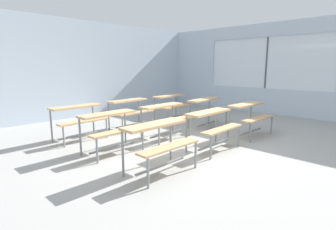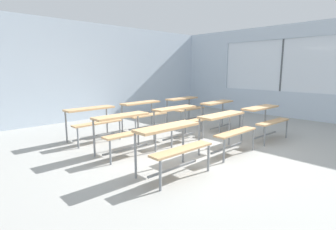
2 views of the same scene
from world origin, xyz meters
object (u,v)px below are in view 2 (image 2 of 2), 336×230
(desk_bench_r1c2, at_px, (221,109))
(desk_bench_r2c0, at_px, (93,116))
(desk_bench_r1c0, at_px, (124,125))
(desk_bench_r2c2, at_px, (185,104))
(desk_bench_r2c1, at_px, (143,109))
(desk_bench_r0c1, at_px, (226,124))
(desk_bench_r0c2, at_px, (265,115))
(desk_bench_r0c0, at_px, (172,138))
(desk_bench_r1c1, at_px, (178,116))

(desk_bench_r1c2, xyz_separation_m, desk_bench_r2c0, (-2.96, 1.31, 0.00))
(desk_bench_r1c0, height_order, desk_bench_r2c2, same)
(desk_bench_r2c1, bearing_deg, desk_bench_r2c2, -4.01)
(desk_bench_r0c1, xyz_separation_m, desk_bench_r0c2, (1.44, -0.04, 0.00))
(desk_bench_r0c0, distance_m, desk_bench_r0c1, 1.48)
(desk_bench_r0c1, xyz_separation_m, desk_bench_r1c1, (-0.03, 1.24, 0.00))
(desk_bench_r1c0, relative_size, desk_bench_r2c2, 0.98)
(desk_bench_r2c0, bearing_deg, desk_bench_r0c0, -91.16)
(desk_bench_r1c0, bearing_deg, desk_bench_r2c2, 22.24)
(desk_bench_r0c1, bearing_deg, desk_bench_r0c0, -178.70)
(desk_bench_r0c0, bearing_deg, desk_bench_r0c1, 2.45)
(desk_bench_r2c0, xyz_separation_m, desk_bench_r2c2, (2.94, -0.04, 0.00))
(desk_bench_r0c2, distance_m, desk_bench_r1c0, 3.18)
(desk_bench_r0c2, distance_m, desk_bench_r2c0, 3.85)
(desk_bench_r1c0, height_order, desk_bench_r2c1, same)
(desk_bench_r0c0, height_order, desk_bench_r1c1, same)
(desk_bench_r0c0, height_order, desk_bench_r2c0, same)
(desk_bench_r0c2, bearing_deg, desk_bench_r0c1, -179.63)
(desk_bench_r0c0, relative_size, desk_bench_r2c2, 0.99)
(desk_bench_r1c2, height_order, desk_bench_r2c1, same)
(desk_bench_r1c1, distance_m, desk_bench_r2c0, 1.90)
(desk_bench_r0c1, height_order, desk_bench_r2c2, same)
(desk_bench_r0c0, xyz_separation_m, desk_bench_r1c2, (2.99, 1.24, 0.00))
(desk_bench_r2c0, bearing_deg, desk_bench_r0c1, -60.33)
(desk_bench_r1c0, xyz_separation_m, desk_bench_r1c2, (2.96, -0.06, 0.00))
(desk_bench_r0c0, relative_size, desk_bench_r1c2, 0.98)
(desk_bench_r0c1, bearing_deg, desk_bench_r1c1, 91.21)
(desk_bench_r1c2, relative_size, desk_bench_r2c2, 1.01)
(desk_bench_r0c0, xyz_separation_m, desk_bench_r2c1, (1.47, 2.57, 0.00))
(desk_bench_r1c2, xyz_separation_m, desk_bench_r2c2, (-0.02, 1.26, 0.00))
(desk_bench_r0c2, xyz_separation_m, desk_bench_r2c0, (-2.89, 2.55, 0.00))
(desk_bench_r0c0, xyz_separation_m, desk_bench_r2c2, (2.97, 2.50, 0.00))
(desk_bench_r0c0, relative_size, desk_bench_r1c1, 1.01)
(desk_bench_r2c0, relative_size, desk_bench_r2c1, 0.99)
(desk_bench_r1c1, height_order, desk_bench_r1c2, same)
(desk_bench_r1c1, height_order, desk_bench_r2c2, same)
(desk_bench_r2c0, height_order, desk_bench_r2c2, same)
(desk_bench_r1c0, bearing_deg, desk_bench_r0c2, -24.16)
(desk_bench_r2c2, bearing_deg, desk_bench_r0c1, -123.36)
(desk_bench_r2c2, bearing_deg, desk_bench_r1c2, -91.38)
(desk_bench_r0c0, height_order, desk_bench_r2c1, same)
(desk_bench_r2c1, bearing_deg, desk_bench_r0c1, -91.20)
(desk_bench_r0c0, distance_m, desk_bench_r0c2, 2.92)
(desk_bench_r0c1, relative_size, desk_bench_r2c1, 0.99)
(desk_bench_r0c1, distance_m, desk_bench_r1c2, 1.92)
(desk_bench_r0c2, relative_size, desk_bench_r2c2, 1.00)
(desk_bench_r0c2, height_order, desk_bench_r2c1, same)
(desk_bench_r0c2, xyz_separation_m, desk_bench_r1c2, (0.06, 1.24, 0.00))
(desk_bench_r0c0, bearing_deg, desk_bench_r2c1, 60.98)
(desk_bench_r1c1, distance_m, desk_bench_r2c1, 1.29)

